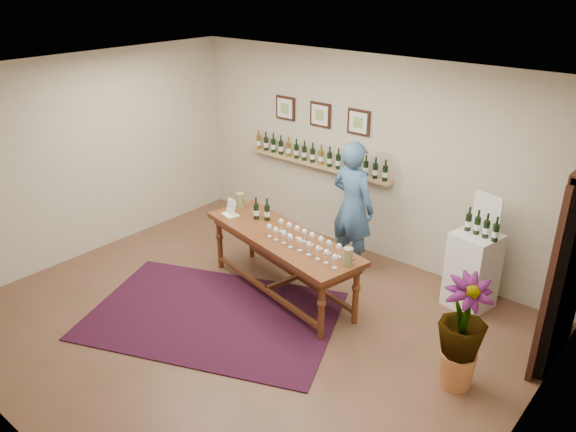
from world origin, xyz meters
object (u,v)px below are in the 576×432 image
Objects in this scene: tasting_table at (282,244)px; person at (353,207)px; display_pedestal at (472,270)px; potted_plant at (462,334)px.

tasting_table is 1.34× the size of person.
display_pedestal is 1.72m from person.
person is at bearing 88.50° from tasting_table.
tasting_table is 2.29× the size of potted_plant.
display_pedestal is 0.92× the size of potted_plant.
tasting_table is 2.49× the size of display_pedestal.
potted_plant is at bearing 6.95° from tasting_table.
potted_plant is at bearing -70.98° from display_pedestal.
display_pedestal is 0.54× the size of person.
potted_plant is at bearing 153.50° from person.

